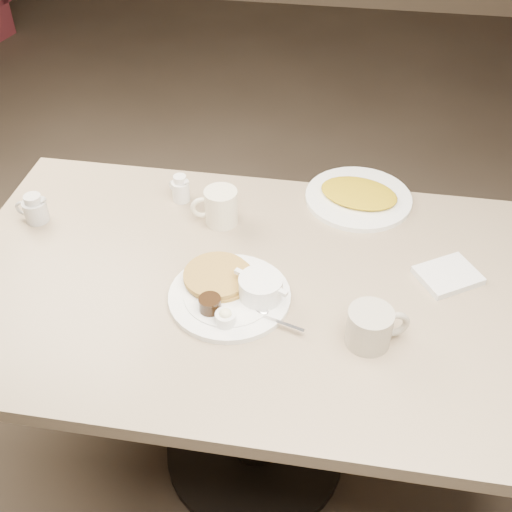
% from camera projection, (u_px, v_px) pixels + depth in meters
% --- Properties ---
extents(room, '(7.04, 8.04, 2.84)m').
position_uv_depth(room, '(254.00, 17.00, 1.12)').
color(room, '#4C3F33').
rests_on(room, ground).
extents(diner_table, '(1.50, 0.90, 0.75)m').
position_uv_depth(diner_table, '(255.00, 330.00, 1.66)').
color(diner_table, tan).
rests_on(diner_table, ground).
extents(main_plate, '(0.39, 0.39, 0.07)m').
position_uv_depth(main_plate, '(234.00, 291.00, 1.50)').
color(main_plate, white).
rests_on(main_plate, diner_table).
extents(coffee_mug_near, '(0.15, 0.13, 0.09)m').
position_uv_depth(coffee_mug_near, '(371.00, 327.00, 1.38)').
color(coffee_mug_near, '#B3AB99').
rests_on(coffee_mug_near, diner_table).
extents(napkin, '(0.18, 0.17, 0.02)m').
position_uv_depth(napkin, '(448.00, 276.00, 1.56)').
color(napkin, white).
rests_on(napkin, diner_table).
extents(coffee_mug_far, '(0.14, 0.11, 0.10)m').
position_uv_depth(coffee_mug_far, '(220.00, 207.00, 1.70)').
color(coffee_mug_far, white).
rests_on(coffee_mug_far, diner_table).
extents(creamer_left, '(0.10, 0.08, 0.08)m').
position_uv_depth(creamer_left, '(35.00, 209.00, 1.72)').
color(creamer_left, silver).
rests_on(creamer_left, diner_table).
extents(creamer_right, '(0.07, 0.05, 0.08)m').
position_uv_depth(creamer_right, '(181.00, 189.00, 1.79)').
color(creamer_right, white).
rests_on(creamer_right, diner_table).
extents(hash_plate, '(0.37, 0.37, 0.04)m').
position_uv_depth(hash_plate, '(359.00, 196.00, 1.80)').
color(hash_plate, white).
rests_on(hash_plate, diner_table).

